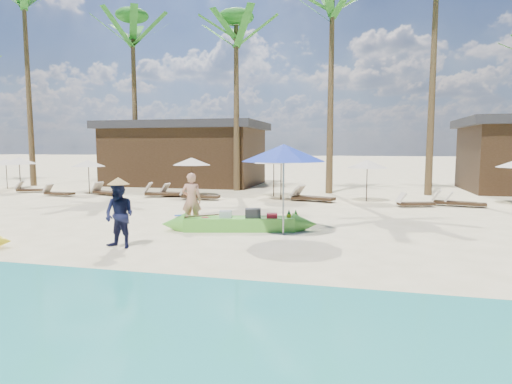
# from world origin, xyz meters

# --- Properties ---
(ground) EXTENTS (240.00, 240.00, 0.00)m
(ground) POSITION_xyz_m (0.00, 0.00, 0.00)
(ground) COLOR #FFEABC
(ground) RESTS_ON ground
(wet_sand_strip) EXTENTS (240.00, 4.50, 0.01)m
(wet_sand_strip) POSITION_xyz_m (0.00, -5.00, 0.00)
(wet_sand_strip) COLOR tan
(wet_sand_strip) RESTS_ON ground
(green_canoe) EXTENTS (5.35, 1.60, 0.69)m
(green_canoe) POSITION_xyz_m (0.20, 2.33, 0.23)
(green_canoe) COLOR #5EC83D
(green_canoe) RESTS_ON ground
(tourist) EXTENTS (0.71, 0.53, 1.77)m
(tourist) POSITION_xyz_m (-1.47, 2.55, 0.89)
(tourist) COLOR tan
(tourist) RESTS_ON ground
(vendor_green) EXTENTS (0.92, 0.77, 1.71)m
(vendor_green) POSITION_xyz_m (-2.15, -0.62, 0.85)
(vendor_green) COLOR #141739
(vendor_green) RESTS_ON ground
(blue_umbrella) EXTENTS (2.49, 2.49, 2.68)m
(blue_umbrella) POSITION_xyz_m (1.63, 2.08, 2.42)
(blue_umbrella) COLOR #99999E
(blue_umbrella) RESTS_ON ground
(resort_parasol_1) EXTENTS (1.81, 1.81, 1.86)m
(resort_parasol_1) POSITION_xyz_m (-17.62, 11.87, 1.68)
(resort_parasol_1) COLOR #372416
(resort_parasol_1) RESTS_ON ground
(resort_parasol_2) EXTENTS (1.95, 1.95, 2.00)m
(resort_parasol_2) POSITION_xyz_m (-15.48, 10.62, 1.81)
(resort_parasol_2) COLOR #372416
(resort_parasol_2) RESTS_ON ground
(lounger_2_left) EXTENTS (1.74, 1.03, 0.56)m
(lounger_2_left) POSITION_xyz_m (-14.62, 10.37, 0.19)
(lounger_2_left) COLOR #372416
(lounger_2_left) RESTS_ON ground
(resort_parasol_3) EXTENTS (1.84, 1.84, 1.89)m
(resort_parasol_3) POSITION_xyz_m (-10.84, 10.54, 1.71)
(resort_parasol_3) COLOR #372416
(resort_parasol_3) RESTS_ON ground
(lounger_3_left) EXTENTS (1.70, 0.57, 0.57)m
(lounger_3_left) POSITION_xyz_m (-11.81, 9.15, 0.19)
(lounger_3_left) COLOR #372416
(lounger_3_left) RESTS_ON ground
(lounger_3_right) EXTENTS (1.90, 1.12, 0.62)m
(lounger_3_right) POSITION_xyz_m (-9.57, 10.12, 0.21)
(lounger_3_right) COLOR #372416
(lounger_3_right) RESTS_ON ground
(resort_parasol_4) EXTENTS (1.98, 1.98, 2.04)m
(resort_parasol_4) POSITION_xyz_m (-4.86, 10.88, 1.84)
(resort_parasol_4) COLOR #372416
(resort_parasol_4) RESTS_ON ground
(lounger_4_left) EXTENTS (1.79, 0.65, 0.60)m
(lounger_4_left) POSITION_xyz_m (-5.65, 10.53, 0.20)
(lounger_4_left) COLOR #372416
(lounger_4_left) RESTS_ON ground
(lounger_4_right) EXTENTS (2.08, 1.09, 0.68)m
(lounger_4_right) POSITION_xyz_m (-6.24, 10.05, 0.23)
(lounger_4_right) COLOR #372416
(lounger_4_right) RESTS_ON ground
(resort_parasol_5) EXTENTS (2.10, 2.10, 2.17)m
(resort_parasol_5) POSITION_xyz_m (-0.59, 11.74, 1.95)
(resort_parasol_5) COLOR #372416
(resort_parasol_5) RESTS_ON ground
(lounger_5_left) EXTENTS (1.97, 0.69, 0.66)m
(lounger_5_left) POSITION_xyz_m (-3.94, 9.42, 0.22)
(lounger_5_left) COLOR #372416
(lounger_5_left) RESTS_ON ground
(resort_parasol_6) EXTENTS (2.21, 2.21, 2.27)m
(resort_parasol_6) POSITION_xyz_m (0.05, 10.39, 2.05)
(resort_parasol_6) COLOR #372416
(resort_parasol_6) RESTS_ON ground
(lounger_6_left) EXTENTS (2.09, 1.24, 0.68)m
(lounger_6_left) POSITION_xyz_m (1.62, 10.13, 0.23)
(lounger_6_left) COLOR #372416
(lounger_6_left) RESTS_ON ground
(lounger_6_right) EXTENTS (1.73, 0.54, 0.59)m
(lounger_6_right) POSITION_xyz_m (1.32, 10.12, 0.20)
(lounger_6_right) COLOR #372416
(lounger_6_right) RESTS_ON ground
(resort_parasol_7) EXTENTS (1.93, 1.93, 1.99)m
(resort_parasol_7) POSITION_xyz_m (4.16, 10.80, 1.80)
(resort_parasol_7) COLOR #372416
(resort_parasol_7) RESTS_ON ground
(lounger_7_left) EXTENTS (1.71, 0.96, 0.55)m
(lounger_7_left) POSITION_xyz_m (6.12, 9.24, 0.19)
(lounger_7_left) COLOR #372416
(lounger_7_left) RESTS_ON ground
(lounger_7_right) EXTENTS (1.74, 0.84, 0.57)m
(lounger_7_right) POSITION_xyz_m (8.24, 9.81, 0.19)
(lounger_7_right) COLOR #372416
(lounger_7_right) RESTS_ON ground
(lounger_8_left) EXTENTS (1.90, 1.02, 0.62)m
(lounger_8_left) POSITION_xyz_m (7.80, 9.92, 0.21)
(lounger_8_left) COLOR #372416
(lounger_8_left) RESTS_ON ground
(palm_1) EXTENTS (2.08, 2.08, 13.60)m
(palm_1) POSITION_xyz_m (-17.59, 14.06, 10.82)
(palm_1) COLOR brown
(palm_1) RESTS_ON ground
(palm_2) EXTENTS (2.08, 2.08, 11.33)m
(palm_2) POSITION_xyz_m (-10.45, 15.08, 9.18)
(palm_2) COLOR brown
(palm_2) RESTS_ON ground
(palm_3) EXTENTS (2.08, 2.08, 10.52)m
(palm_3) POSITION_xyz_m (-3.36, 14.27, 8.58)
(palm_3) COLOR brown
(palm_3) RESTS_ON ground
(palm_4) EXTENTS (2.08, 2.08, 11.70)m
(palm_4) POSITION_xyz_m (2.15, 14.01, 9.45)
(palm_4) COLOR brown
(palm_4) RESTS_ON ground
(pavilion_west) EXTENTS (10.80, 6.60, 4.30)m
(pavilion_west) POSITION_xyz_m (-8.00, 17.50, 2.19)
(pavilion_west) COLOR #372416
(pavilion_west) RESTS_ON ground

